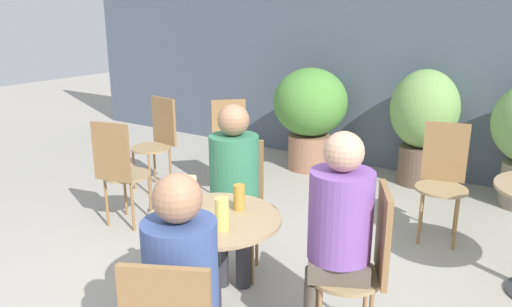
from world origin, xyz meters
The scene contains 16 objects.
storefront_wall centered at (0.00, 3.74, 1.50)m, with size 10.00×0.06×3.00m.
cafe_table_near centered at (-0.12, 0.22, 0.53)m, with size 0.72×0.72×0.73m.
bistro_chair_1 centered at (0.59, 0.58, 0.54)m, with size 0.45×0.44×0.92m.
bistro_chair_2 centered at (-0.47, 0.93, 0.54)m, with size 0.44×0.45×0.92m.
bistro_chair_3 centered at (-1.43, 2.14, 0.54)m, with size 0.46×0.46×0.92m.
bistro_chair_4 centered at (-1.68, 0.94, 0.54)m, with size 0.41×0.42×0.92m.
bistro_chair_5 centered at (0.57, 2.25, 0.54)m, with size 0.41×0.42×0.92m.
bistro_chair_6 centered at (-2.12, 1.84, 0.54)m, with size 0.40×0.41×0.92m.
seated_person_0 centered at (0.17, -0.35, 0.71)m, with size 0.36×0.37×1.19m.
seated_person_1 centered at (0.46, 0.51, 0.72)m, with size 0.41×0.39×1.21m.
seated_person_2 centered at (-0.41, 0.80, 0.72)m, with size 0.38×0.40×1.21m.
beer_glass_0 centered at (0.01, 0.13, 0.81)m, with size 0.07×0.07×0.17m.
beer_glass_1 centered at (-0.06, 0.38, 0.80)m, with size 0.06×0.06×0.14m.
beer_glass_2 centered at (-0.28, 0.24, 0.83)m, with size 0.06×0.06×0.19m.
potted_plant_0 centered at (-1.12, 3.23, 0.69)m, with size 0.83×0.83×1.15m.
potted_plant_1 centered at (0.08, 3.42, 0.70)m, with size 0.69×0.69×1.20m.
Camera 1 is at (1.41, -1.67, 1.79)m, focal length 35.00 mm.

